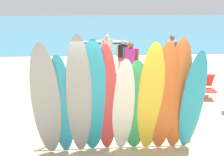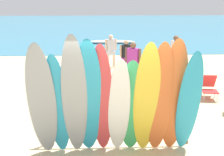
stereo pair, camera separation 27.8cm
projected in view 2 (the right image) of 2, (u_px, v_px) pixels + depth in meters
The scene contains 20 objects.
ground at pixel (105, 47), 20.28m from camera, with size 60.00×60.00×0.00m, color #D3BC8C.
ocean_water at pixel (102, 25), 36.55m from camera, with size 60.00×40.00×0.02m, color teal.
surfboard_rack at pixel (116, 121), 6.63m from camera, with size 3.38×0.07×0.74m.
surfboard_grey_0 at pixel (42, 102), 5.89m from camera, with size 0.57×0.06×2.54m, color #999EA3.
surfboard_teal_1 at pixel (57, 106), 5.98m from camera, with size 0.47×0.06×2.31m, color #289EC6.
surfboard_grey_2 at pixel (74, 98), 5.85m from camera, with size 0.50×0.08×2.73m, color #999EA3.
surfboard_teal_3 at pixel (88, 99), 5.93m from camera, with size 0.57×0.07×2.63m, color #289EC6.
surfboard_red_4 at pixel (102, 101), 5.99m from camera, with size 0.46×0.07×2.52m, color #D13D42.
surfboard_white_5 at pixel (119, 107), 6.06m from camera, with size 0.46×0.08×2.20m, color white.
surfboard_green_6 at pixel (131, 107), 6.15m from camera, with size 0.55×0.08×2.13m, color #38B266.
surfboard_yellow_7 at pixel (147, 100), 6.05m from camera, with size 0.55×0.08×2.49m, color yellow.
surfboard_orange_8 at pixel (160, 99), 6.09m from camera, with size 0.55×0.06×2.48m, color orange.
surfboard_orange_9 at pixel (174, 97), 6.11m from camera, with size 0.54×0.06×2.54m, color orange.
surfboard_teal_10 at pixel (189, 103), 6.07m from camera, with size 0.47×0.08×2.36m, color #289EC6.
beachgoer_midbeach at pixel (133, 61), 11.15m from camera, with size 0.57×0.38×1.65m.
beachgoer_by_water at pixel (126, 55), 12.87m from camera, with size 0.55×0.29×1.49m.
beachgoer_strolling at pixel (175, 52), 12.79m from camera, with size 0.44×0.59×1.69m.
beachgoer_photographing at pixel (111, 49), 14.07m from camera, with size 0.56×0.33×1.58m.
beach_chair_blue at pixel (209, 86), 9.81m from camera, with size 0.60×0.81×0.79m.
distant_boat at pixel (111, 42), 21.69m from camera, with size 3.48×0.78×0.28m.
Camera 2 is at (-0.35, -6.14, 3.24)m, focal length 47.68 mm.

